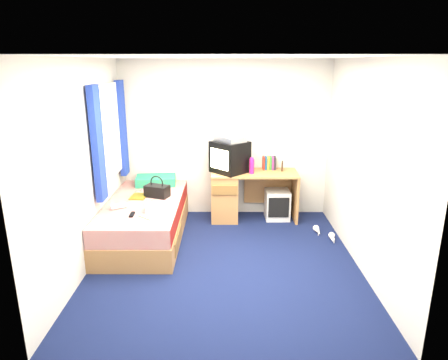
{
  "coord_description": "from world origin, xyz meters",
  "views": [
    {
      "loc": [
        0.01,
        -4.39,
        2.35
      ],
      "look_at": [
        -0.01,
        0.7,
        0.84
      ],
      "focal_mm": 32.0,
      "sensor_mm": 36.0,
      "label": 1
    }
  ],
  "objects_px": {
    "towel": "(156,207)",
    "colour_swatch_fan": "(146,217)",
    "bed": "(145,220)",
    "handbag": "(157,191)",
    "storage_cube": "(277,204)",
    "remote_control": "(132,214)",
    "pink_water_bottle": "(252,166)",
    "picture_frame": "(282,166)",
    "aerosol_can": "(244,166)",
    "magazine": "(139,196)",
    "white_heels": "(325,235)",
    "pillow": "(156,180)",
    "desk": "(236,193)",
    "water_bottle": "(118,206)",
    "crt_tv": "(230,157)",
    "vcr": "(230,139)"
  },
  "relations": [
    {
      "from": "desk",
      "to": "colour_swatch_fan",
      "type": "xyz_separation_m",
      "value": [
        -1.13,
        -1.34,
        0.14
      ]
    },
    {
      "from": "pillow",
      "to": "pink_water_bottle",
      "type": "bearing_deg",
      "value": -4.62
    },
    {
      "from": "aerosol_can",
      "to": "handbag",
      "type": "distance_m",
      "value": 1.39
    },
    {
      "from": "water_bottle",
      "to": "handbag",
      "type": "bearing_deg",
      "value": 49.03
    },
    {
      "from": "vcr",
      "to": "picture_frame",
      "type": "height_order",
      "value": "vcr"
    },
    {
      "from": "water_bottle",
      "to": "colour_swatch_fan",
      "type": "distance_m",
      "value": 0.51
    },
    {
      "from": "handbag",
      "to": "crt_tv",
      "type": "bearing_deg",
      "value": 49.19
    },
    {
      "from": "pink_water_bottle",
      "to": "water_bottle",
      "type": "height_order",
      "value": "pink_water_bottle"
    },
    {
      "from": "storage_cube",
      "to": "crt_tv",
      "type": "distance_m",
      "value": 1.06
    },
    {
      "from": "picture_frame",
      "to": "colour_swatch_fan",
      "type": "height_order",
      "value": "picture_frame"
    },
    {
      "from": "magazine",
      "to": "remote_control",
      "type": "xyz_separation_m",
      "value": [
        0.06,
        -0.69,
        0.0
      ]
    },
    {
      "from": "bed",
      "to": "handbag",
      "type": "distance_m",
      "value": 0.44
    },
    {
      "from": "picture_frame",
      "to": "handbag",
      "type": "xyz_separation_m",
      "value": [
        -1.82,
        -0.64,
        -0.19
      ]
    },
    {
      "from": "aerosol_can",
      "to": "picture_frame",
      "type": "bearing_deg",
      "value": 2.73
    },
    {
      "from": "pillow",
      "to": "aerosol_can",
      "type": "relative_size",
      "value": 3.56
    },
    {
      "from": "picture_frame",
      "to": "water_bottle",
      "type": "height_order",
      "value": "picture_frame"
    },
    {
      "from": "pink_water_bottle",
      "to": "handbag",
      "type": "bearing_deg",
      "value": -161.18
    },
    {
      "from": "handbag",
      "to": "storage_cube",
      "type": "bearing_deg",
      "value": 38.21
    },
    {
      "from": "magazine",
      "to": "storage_cube",
      "type": "bearing_deg",
      "value": 15.58
    },
    {
      "from": "storage_cube",
      "to": "pink_water_bottle",
      "type": "height_order",
      "value": "pink_water_bottle"
    },
    {
      "from": "colour_swatch_fan",
      "to": "white_heels",
      "type": "distance_m",
      "value": 2.48
    },
    {
      "from": "storage_cube",
      "to": "white_heels",
      "type": "relative_size",
      "value": 0.96
    },
    {
      "from": "desk",
      "to": "handbag",
      "type": "xyz_separation_m",
      "value": [
        -1.12,
        -0.55,
        0.22
      ]
    },
    {
      "from": "vcr",
      "to": "picture_frame",
      "type": "distance_m",
      "value": 0.92
    },
    {
      "from": "pink_water_bottle",
      "to": "white_heels",
      "type": "bearing_deg",
      "value": -31.91
    },
    {
      "from": "vcr",
      "to": "picture_frame",
      "type": "relative_size",
      "value": 3.02
    },
    {
      "from": "aerosol_can",
      "to": "magazine",
      "type": "height_order",
      "value": "aerosol_can"
    },
    {
      "from": "storage_cube",
      "to": "pink_water_bottle",
      "type": "distance_m",
      "value": 0.76
    },
    {
      "from": "magazine",
      "to": "colour_swatch_fan",
      "type": "bearing_deg",
      "value": -72.06
    },
    {
      "from": "picture_frame",
      "to": "towel",
      "type": "relative_size",
      "value": 0.53
    },
    {
      "from": "storage_cube",
      "to": "aerosol_can",
      "type": "distance_m",
      "value": 0.8
    },
    {
      "from": "handbag",
      "to": "bed",
      "type": "bearing_deg",
      "value": -108.11
    },
    {
      "from": "pink_water_bottle",
      "to": "white_heels",
      "type": "xyz_separation_m",
      "value": [
        1.0,
        -0.62,
        -0.82
      ]
    },
    {
      "from": "aerosol_can",
      "to": "handbag",
      "type": "bearing_deg",
      "value": -153.71
    },
    {
      "from": "desk",
      "to": "aerosol_can",
      "type": "height_order",
      "value": "aerosol_can"
    },
    {
      "from": "remote_control",
      "to": "magazine",
      "type": "bearing_deg",
      "value": 93.37
    },
    {
      "from": "picture_frame",
      "to": "storage_cube",
      "type": "bearing_deg",
      "value": -118.14
    },
    {
      "from": "aerosol_can",
      "to": "colour_swatch_fan",
      "type": "height_order",
      "value": "aerosol_can"
    },
    {
      "from": "bed",
      "to": "towel",
      "type": "relative_size",
      "value": 7.57
    },
    {
      "from": "pink_water_bottle",
      "to": "aerosol_can",
      "type": "height_order",
      "value": "pink_water_bottle"
    },
    {
      "from": "vcr",
      "to": "remote_control",
      "type": "bearing_deg",
      "value": -82.33
    },
    {
      "from": "picture_frame",
      "to": "remote_control",
      "type": "bearing_deg",
      "value": -137.78
    },
    {
      "from": "crt_tv",
      "to": "remote_control",
      "type": "relative_size",
      "value": 4.01
    },
    {
      "from": "storage_cube",
      "to": "remote_control",
      "type": "bearing_deg",
      "value": -148.7
    },
    {
      "from": "water_bottle",
      "to": "bed",
      "type": "bearing_deg",
      "value": 47.79
    },
    {
      "from": "pillow",
      "to": "crt_tv",
      "type": "xyz_separation_m",
      "value": [
        1.13,
        -0.03,
        0.38
      ]
    },
    {
      "from": "towel",
      "to": "colour_swatch_fan",
      "type": "height_order",
      "value": "towel"
    },
    {
      "from": "storage_cube",
      "to": "remote_control",
      "type": "relative_size",
      "value": 2.84
    },
    {
      "from": "bed",
      "to": "colour_swatch_fan",
      "type": "distance_m",
      "value": 0.68
    },
    {
      "from": "aerosol_can",
      "to": "colour_swatch_fan",
      "type": "distance_m",
      "value": 1.89
    }
  ]
}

